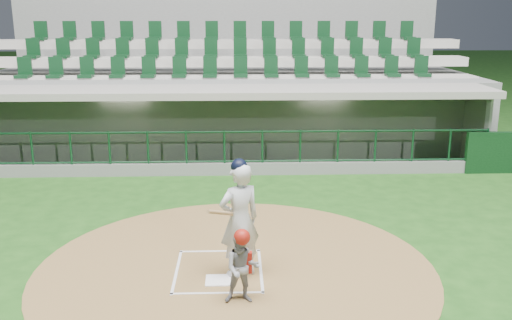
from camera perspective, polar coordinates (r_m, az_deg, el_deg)
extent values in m
plane|color=#194513|center=(10.68, -3.70, -10.35)|extent=(120.00, 120.00, 0.00)
cylinder|color=brown|center=(10.49, -2.06, -10.77)|extent=(7.20, 7.20, 0.01)
cube|color=white|center=(10.04, -3.81, -11.91)|extent=(0.43, 0.43, 0.02)
cube|color=white|center=(10.45, -7.94, -10.94)|extent=(0.05, 1.80, 0.01)
cube|color=silver|center=(10.40, 0.46, -10.92)|extent=(0.05, 1.80, 0.01)
cube|color=white|center=(11.17, -3.62, -9.08)|extent=(1.55, 0.05, 0.01)
cube|color=white|center=(9.64, -3.89, -13.13)|extent=(1.55, 0.05, 0.01)
cube|color=gray|center=(17.91, -3.03, -1.82)|extent=(15.00, 3.00, 0.10)
cube|color=slate|center=(19.14, -3.01, 3.56)|extent=(15.00, 0.20, 2.70)
cube|color=#A8A495|center=(18.97, -3.02, 4.24)|extent=(13.50, 0.04, 0.90)
cube|color=slate|center=(18.97, 20.22, 2.58)|extent=(0.20, 3.00, 2.70)
cube|color=gray|center=(17.08, -3.17, 7.16)|extent=(15.40, 3.50, 0.20)
cube|color=slate|center=(16.23, -3.14, -0.99)|extent=(15.00, 0.15, 0.40)
cube|color=black|center=(15.88, -3.22, 4.50)|extent=(15.00, 0.01, 0.95)
cube|color=brown|center=(18.85, -2.99, -0.11)|extent=(12.75, 0.40, 0.45)
cube|color=white|center=(17.66, -12.99, 6.63)|extent=(1.30, 0.35, 0.04)
cube|color=white|center=(17.54, 6.77, 6.85)|extent=(1.30, 0.35, 0.04)
cube|color=black|center=(17.71, 22.95, 0.69)|extent=(1.80, 0.18, 1.20)
imported|color=#9E1111|center=(18.96, -15.82, 1.62)|extent=(1.35, 1.01, 1.85)
imported|color=maroon|center=(18.56, -8.92, 1.76)|extent=(1.17, 0.69, 1.87)
imported|color=maroon|center=(18.59, 3.76, 1.99)|extent=(1.03, 0.76, 1.92)
imported|color=maroon|center=(19.09, 14.15, 1.78)|extent=(1.77, 0.87, 1.83)
cube|color=slate|center=(20.71, -2.95, 5.25)|extent=(17.00, 6.50, 2.50)
cube|color=#ADA79C|center=(19.06, -3.06, 7.93)|extent=(16.60, 0.95, 0.30)
cube|color=#ACA79C|center=(19.95, -3.04, 9.81)|extent=(16.60, 0.95, 0.30)
cube|color=#A19A92|center=(20.86, -3.01, 11.54)|extent=(16.60, 0.95, 0.30)
cube|color=slate|center=(23.87, -2.88, 9.81)|extent=(17.00, 0.25, 5.05)
imported|color=silver|center=(9.85, -1.66, -6.04)|extent=(0.87, 0.75, 2.03)
sphere|color=black|center=(9.56, -1.70, -0.67)|extent=(0.28, 0.28, 0.28)
cylinder|color=#9E7548|center=(9.54, -3.17, -5.32)|extent=(0.58, 0.79, 0.39)
imported|color=gray|center=(9.12, -1.40, -10.77)|extent=(0.56, 0.44, 1.15)
sphere|color=maroon|center=(8.91, -1.42, -7.72)|extent=(0.26, 0.26, 0.26)
cube|color=#AD1C12|center=(9.25, -1.41, -10.20)|extent=(0.32, 0.10, 0.35)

